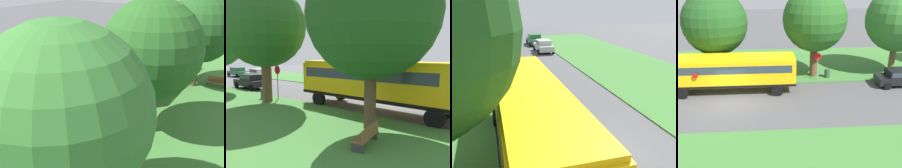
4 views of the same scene
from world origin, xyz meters
The scene contains 10 objects.
ground_plane centered at (0.00, 0.00, 0.00)m, with size 120.00×120.00×0.00m, color #4C4C4F.
grass_far_side centered at (9.00, 0.00, 0.04)m, with size 10.00×80.00×0.07m, color #3D7533.
school_bus centered at (-2.67, -0.16, 1.92)m, with size 2.84×12.42×3.16m.
pickup_truck centered at (2.70, -11.41, 1.07)m, with size 2.28×5.40×2.10m.
oak_tree_beside_bus centered at (-6.13, -1.69, 5.34)m, with size 6.00×6.00×8.42m.
oak_tree_roadside_mid centered at (-5.61, 7.67, 5.61)m, with size 6.02×6.02×8.68m.
oak_tree_far_end centered at (-6.11, 15.69, 5.55)m, with size 6.28×6.28×8.63m.
stop_sign centered at (-4.60, 7.71, 1.74)m, with size 0.08×0.68×2.74m.
park_bench centered at (-7.92, -2.72, 0.47)m, with size 1.66×0.78×0.92m.
trash_bin centered at (-5.14, 8.84, 0.45)m, with size 0.56×0.56×0.90m, color #2D4C33.
Camera 1 is at (-11.68, 21.42, 9.82)m, focal length 42.00 mm.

